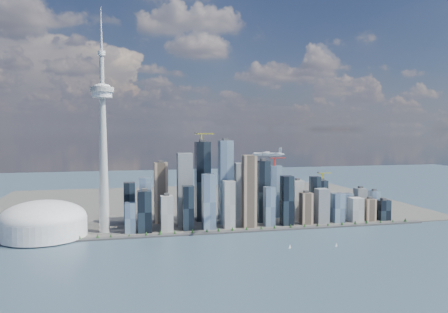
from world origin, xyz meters
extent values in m
plane|color=#334B5A|center=(0.00, 0.00, 0.00)|extent=(4000.00, 4000.00, 0.00)
cube|color=#383838|center=(0.00, 250.00, 2.00)|extent=(1100.00, 22.00, 4.00)
cube|color=#4C4C47|center=(0.00, 700.00, 1.50)|extent=(1400.00, 900.00, 3.00)
cylinder|color=#3F2D1E|center=(-476.67, 250.00, 5.20)|extent=(1.00, 1.00, 2.40)
cone|color=#1C3F16|center=(-476.67, 250.00, 8.80)|extent=(7.20, 7.20, 8.00)
cylinder|color=#3F2D1E|center=(-390.00, 250.00, 5.20)|extent=(1.00, 1.00, 2.40)
cone|color=#1C3F16|center=(-390.00, 250.00, 8.80)|extent=(7.20, 7.20, 8.00)
cylinder|color=#3F2D1E|center=(-303.33, 250.00, 5.20)|extent=(1.00, 1.00, 2.40)
cone|color=#1C3F16|center=(-303.33, 250.00, 8.80)|extent=(7.20, 7.20, 8.00)
cylinder|color=#3F2D1E|center=(-216.67, 250.00, 5.20)|extent=(1.00, 1.00, 2.40)
cone|color=#1C3F16|center=(-216.67, 250.00, 8.80)|extent=(7.20, 7.20, 8.00)
cylinder|color=#3F2D1E|center=(-130.00, 250.00, 5.20)|extent=(1.00, 1.00, 2.40)
cone|color=#1C3F16|center=(-130.00, 250.00, 8.80)|extent=(7.20, 7.20, 8.00)
cylinder|color=#3F2D1E|center=(-43.33, 250.00, 5.20)|extent=(1.00, 1.00, 2.40)
cone|color=#1C3F16|center=(-43.33, 250.00, 8.80)|extent=(7.20, 7.20, 8.00)
cylinder|color=#3F2D1E|center=(43.33, 250.00, 5.20)|extent=(1.00, 1.00, 2.40)
cone|color=#1C3F16|center=(43.33, 250.00, 8.80)|extent=(7.20, 7.20, 8.00)
cylinder|color=#3F2D1E|center=(130.00, 250.00, 5.20)|extent=(1.00, 1.00, 2.40)
cone|color=#1C3F16|center=(130.00, 250.00, 8.80)|extent=(7.20, 7.20, 8.00)
cylinder|color=#3F2D1E|center=(216.67, 250.00, 5.20)|extent=(1.00, 1.00, 2.40)
cone|color=#1C3F16|center=(216.67, 250.00, 8.80)|extent=(7.20, 7.20, 8.00)
cylinder|color=#3F2D1E|center=(303.33, 250.00, 5.20)|extent=(1.00, 1.00, 2.40)
cone|color=#1C3F16|center=(303.33, 250.00, 8.80)|extent=(7.20, 7.20, 8.00)
cylinder|color=#3F2D1E|center=(390.00, 250.00, 5.20)|extent=(1.00, 1.00, 2.40)
cone|color=#1C3F16|center=(390.00, 250.00, 8.80)|extent=(7.20, 7.20, 8.00)
cylinder|color=#3F2D1E|center=(476.67, 250.00, 5.20)|extent=(1.00, 1.00, 2.40)
cone|color=#1C3F16|center=(476.67, 250.00, 8.80)|extent=(7.20, 7.20, 8.00)
cube|color=black|center=(-200.00, 290.00, 54.82)|extent=(34.00, 34.00, 103.65)
cube|color=slate|center=(-200.00, 340.00, 68.96)|extent=(30.00, 30.00, 131.92)
cube|color=#AFAFAB|center=(-150.00, 290.00, 47.76)|extent=(30.00, 30.00, 89.51)
cube|color=tan|center=(-150.00, 395.00, 85.45)|extent=(36.00, 36.00, 164.89)
cube|color=slate|center=(-95.00, 340.00, 99.58)|extent=(38.00, 38.00, 193.16)
cube|color=black|center=(-95.00, 290.00, 59.54)|extent=(28.00, 28.00, 113.07)
cube|color=slate|center=(-40.00, 290.00, 73.67)|extent=(32.00, 32.00, 141.34)
cube|color=black|center=(-40.00, 395.00, 113.71)|extent=(40.00, 40.00, 221.43)
cube|color=slate|center=(15.00, 340.00, 116.07)|extent=(36.00, 36.00, 226.14)
cube|color=#AFAFAB|center=(15.00, 290.00, 64.25)|extent=(28.00, 28.00, 122.49)
cube|color=tan|center=(70.00, 290.00, 97.23)|extent=(34.00, 34.00, 188.45)
cube|color=slate|center=(70.00, 395.00, 83.09)|extent=(30.00, 30.00, 160.18)
cube|color=black|center=(125.00, 340.00, 87.80)|extent=(32.00, 32.00, 169.61)
cube|color=slate|center=(125.00, 290.00, 54.82)|extent=(26.00, 26.00, 103.65)
cube|color=black|center=(175.00, 290.00, 68.96)|extent=(30.00, 30.00, 131.92)
cube|color=slate|center=(175.00, 395.00, 78.38)|extent=(34.00, 34.00, 150.76)
cube|color=#AFAFAB|center=(225.00, 340.00, 59.54)|extent=(28.00, 28.00, 113.07)
cube|color=tan|center=(225.00, 290.00, 45.40)|extent=(30.00, 30.00, 84.80)
cube|color=slate|center=(275.00, 290.00, 50.11)|extent=(32.00, 32.00, 94.23)
cube|color=black|center=(275.00, 340.00, 64.25)|extent=(26.00, 26.00, 122.49)
cube|color=slate|center=(325.00, 290.00, 43.05)|extent=(30.00, 30.00, 80.09)
cube|color=black|center=(325.00, 395.00, 54.82)|extent=(28.00, 28.00, 103.65)
cube|color=slate|center=(375.00, 340.00, 38.33)|extent=(30.00, 30.00, 70.67)
cube|color=#AFAFAB|center=(375.00, 290.00, 35.98)|extent=(34.00, 34.00, 65.96)
cube|color=tan|center=(420.00, 290.00, 33.62)|extent=(28.00, 28.00, 61.25)
cube|color=slate|center=(420.00, 340.00, 45.40)|extent=(30.00, 30.00, 84.80)
cube|color=black|center=(465.00, 290.00, 31.27)|extent=(32.00, 32.00, 56.54)
cube|color=slate|center=(465.00, 340.00, 40.69)|extent=(26.00, 26.00, 75.38)
cube|color=black|center=(-240.00, 395.00, 59.54)|extent=(30.00, 30.00, 113.07)
cube|color=slate|center=(-240.00, 290.00, 40.69)|extent=(26.00, 26.00, 75.38)
cube|color=gold|center=(-40.00, 395.00, 235.43)|extent=(3.00, 3.00, 22.00)
cube|color=gold|center=(-31.75, 395.00, 246.43)|extent=(55.00, 2.20, 2.20)
cube|color=#383838|center=(-56.50, 395.00, 248.43)|extent=(6.00, 4.00, 4.00)
cube|color=red|center=(175.00, 395.00, 164.76)|extent=(3.00, 3.00, 22.00)
cube|color=red|center=(182.20, 395.00, 175.76)|extent=(48.00, 2.20, 2.20)
cube|color=#383838|center=(160.60, 395.00, 177.76)|extent=(6.00, 4.00, 4.00)
cube|color=gold|center=(325.00, 395.00, 117.65)|extent=(3.00, 3.00, 22.00)
cube|color=gold|center=(331.75, 395.00, 128.65)|extent=(45.00, 2.20, 2.20)
cube|color=#383838|center=(311.50, 395.00, 130.65)|extent=(6.00, 4.00, 4.00)
cone|color=#A7A7A2|center=(-300.00, 310.00, 173.00)|extent=(26.00, 26.00, 340.00)
cylinder|color=silver|center=(-300.00, 310.00, 343.00)|extent=(48.00, 48.00, 14.00)
cylinder|color=#A7A7A2|center=(-300.00, 310.00, 355.00)|extent=(56.00, 56.00, 12.00)
ellipsoid|color=silver|center=(-300.00, 310.00, 363.00)|extent=(40.00, 40.00, 14.00)
cylinder|color=#A7A7A2|center=(-300.00, 310.00, 403.00)|extent=(11.00, 11.00, 80.00)
cylinder|color=silver|center=(-300.00, 310.00, 443.00)|extent=(18.00, 18.00, 10.00)
cone|color=silver|center=(-300.00, 310.00, 501.00)|extent=(7.00, 7.00, 105.00)
cylinder|color=silver|center=(-440.00, 300.00, 25.00)|extent=(200.00, 200.00, 44.00)
ellipsoid|color=silver|center=(-440.00, 300.00, 47.00)|extent=(200.00, 200.00, 84.00)
cylinder|color=silver|center=(72.67, 158.39, 201.27)|extent=(59.48, 32.39, 7.61)
cone|color=silver|center=(43.41, 171.61, 201.27)|extent=(10.72, 10.36, 7.61)
cone|color=silver|center=(103.01, 144.69, 201.27)|extent=(13.97, 11.83, 7.61)
cube|color=silver|center=(70.50, 159.37, 205.31)|extent=(36.08, 64.60, 1.19)
cylinder|color=silver|center=(65.12, 147.45, 203.41)|extent=(13.68, 9.29, 4.28)
cylinder|color=silver|center=(75.89, 171.29, 203.41)|extent=(13.68, 9.29, 4.28)
cylinder|color=#3F3F3F|center=(58.62, 150.39, 203.41)|extent=(4.24, 8.82, 9.51)
cylinder|color=#3F3F3F|center=(69.39, 174.23, 203.41)|extent=(4.24, 8.82, 9.51)
cube|color=silver|center=(99.76, 146.15, 208.88)|extent=(6.46, 3.61, 13.08)
cube|color=silver|center=(99.76, 146.15, 215.54)|extent=(13.58, 21.66, 0.83)
cube|color=silver|center=(98.84, 80.40, 0.41)|extent=(6.47, 3.62, 0.83)
cylinder|color=#999999|center=(98.84, 80.40, 5.16)|extent=(0.25, 0.25, 9.30)
cube|color=silver|center=(203.75, 69.90, 0.42)|extent=(6.56, 3.18, 0.84)
cylinder|color=#999999|center=(203.75, 69.90, 5.25)|extent=(0.25, 0.25, 9.45)
camera|label=1|loc=(-249.65, -799.25, 258.44)|focal=35.00mm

